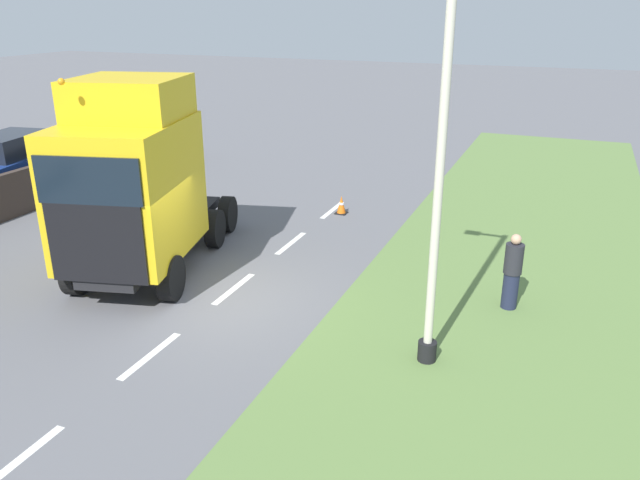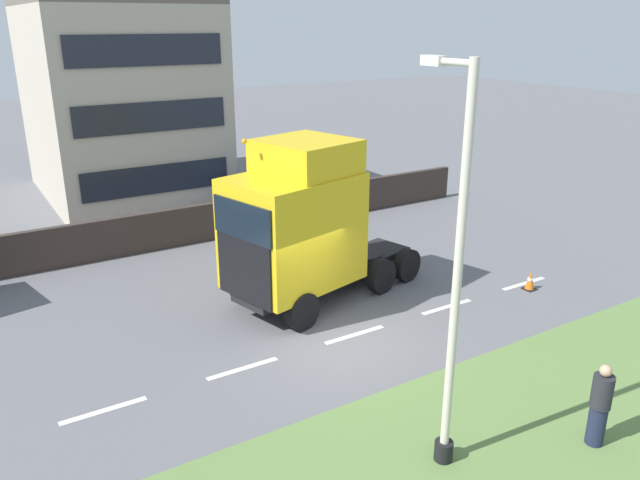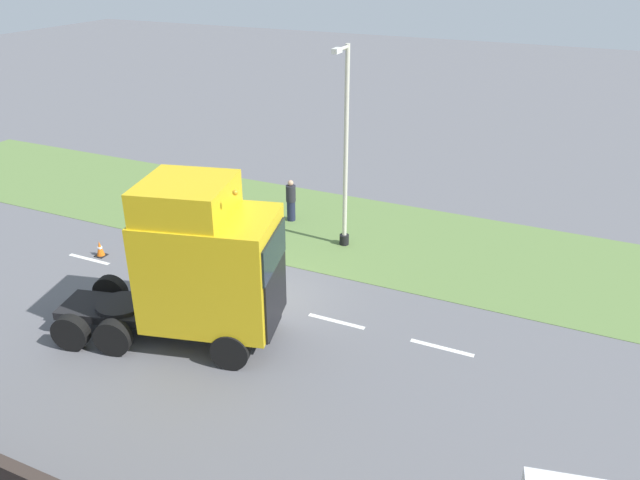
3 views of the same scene
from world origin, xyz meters
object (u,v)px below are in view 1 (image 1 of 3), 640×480
object	(u,v)px
parked_car	(11,167)
pedestrian	(512,273)
lamp_post	(434,190)
lorry_cab	(134,184)
traffic_cone_lead	(341,205)

from	to	relation	value
parked_car	pedestrian	distance (m)	17.02
parked_car	pedestrian	size ratio (longest dim) A/B	2.73
lamp_post	pedestrian	bearing A→B (deg)	-113.72
parked_car	lorry_cab	bearing A→B (deg)	145.10
lorry_cab	parked_car	bearing A→B (deg)	-39.56
pedestrian	lamp_post	bearing A→B (deg)	66.28
pedestrian	lorry_cab	bearing A→B (deg)	11.29
lorry_cab	traffic_cone_lead	world-z (taller)	lorry_cab
traffic_cone_lead	lorry_cab	bearing A→B (deg)	66.93
parked_car	lamp_post	distance (m)	16.60
parked_car	traffic_cone_lead	size ratio (longest dim) A/B	8.13
lorry_cab	parked_car	world-z (taller)	lorry_cab
pedestrian	traffic_cone_lead	world-z (taller)	pedestrian
lorry_cab	traffic_cone_lead	distance (m)	7.32
lorry_cab	parked_car	xyz separation A→B (m)	(8.42, -4.00, -1.33)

